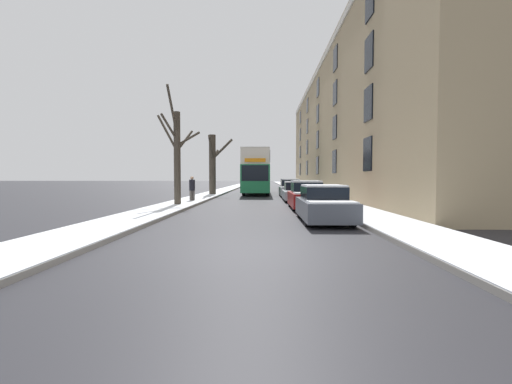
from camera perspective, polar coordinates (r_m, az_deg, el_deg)
ground_plane at (r=7.99m, az=-1.12°, el=-9.75°), size 320.00×320.00×0.00m
sidewalk_left at (r=61.04m, az=-3.38°, el=0.93°), size 2.23×130.00×0.16m
sidewalk_right at (r=60.98m, az=5.57°, el=0.92°), size 2.23×130.00×0.16m
terrace_facade_right at (r=37.44m, az=17.20°, el=9.95°), size 9.10×49.18×13.29m
bare_tree_left_0 at (r=20.13m, az=-13.05°, el=6.28°), size 2.56×3.25×6.59m
bare_tree_left_1 at (r=31.64m, az=-7.20°, el=4.77°), size 2.18×3.99×5.58m
double_decker_bus at (r=35.04m, az=0.10°, el=3.68°), size 2.60×11.69×4.31m
parked_car_0 at (r=13.23m, az=11.20°, el=-2.08°), size 1.74×4.29×1.41m
parked_car_1 at (r=18.52m, az=8.38°, el=-0.64°), size 1.73×4.27×1.52m
parked_car_2 at (r=24.44m, az=6.69°, el=-0.02°), size 1.81×4.50×1.40m
parked_car_3 at (r=30.16m, az=5.69°, el=0.58°), size 1.80×4.59×1.56m
pedestrian_left_sidewalk at (r=23.13m, az=-10.60°, el=0.62°), size 0.38×0.38×1.76m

